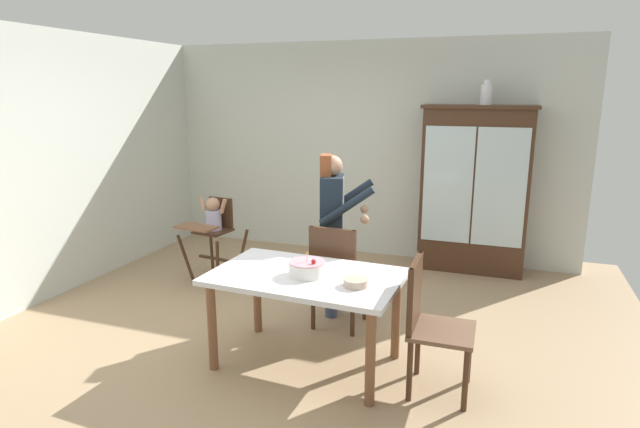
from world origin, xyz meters
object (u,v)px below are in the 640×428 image
china_cabinet (474,189)px  ceramic_vase (486,94)px  serving_bowl (356,282)px  adult_person (333,215)px  dining_table (306,286)px  dining_chair_far_side (336,270)px  dining_chair_right_end (428,317)px  birthday_cake (307,268)px  high_chair_with_toddler (213,224)px

china_cabinet → ceramic_vase: (0.06, 0.00, 1.08)m
serving_bowl → adult_person: bearing=116.1°
dining_table → ceramic_vase: bearing=67.9°
serving_bowl → dining_chair_far_side: bearing=117.1°
ceramic_vase → dining_chair_right_end: ceramic_vase is taller
china_cabinet → dining_chair_right_end: china_cabinet is taller
dining_chair_far_side → dining_chair_right_end: (0.90, -0.71, 0.00)m
birthday_cake → dining_chair_right_end: (0.91, -0.03, -0.24)m
dining_chair_right_end → ceramic_vase: bearing=-4.2°
china_cabinet → serving_bowl: size_ratio=10.77×
high_chair_with_toddler → adult_person: size_ratio=0.62×
china_cabinet → dining_chair_far_side: bearing=-116.2°
ceramic_vase → serving_bowl: ceramic_vase is taller
dining_chair_right_end → high_chair_with_toddler: bearing=60.2°
adult_person → birthday_cake: bearing=172.1°
china_cabinet → high_chair_with_toddler: bearing=-153.6°
dining_chair_right_end → birthday_cake: bearing=87.5°
ceramic_vase → adult_person: bearing=-124.6°
high_chair_with_toddler → dining_chair_far_side: 1.83m
high_chair_with_toddler → ceramic_vase: bearing=33.9°
birthday_cake → adult_person: bearing=97.2°
high_chair_with_toddler → dining_table: high_chair_with_toddler is taller
china_cabinet → serving_bowl: china_cabinet is taller
china_cabinet → dining_chair_right_end: (-0.12, -2.77, -0.42)m
high_chair_with_toddler → adult_person: bearing=-7.3°
dining_table → serving_bowl: serving_bowl is taller
adult_person → birthday_cake: (0.13, -0.99, -0.17)m
ceramic_vase → high_chair_with_toddler: (-2.75, -1.34, -1.40)m
china_cabinet → dining_chair_far_side: 2.34m
china_cabinet → serving_bowl: (-0.63, -2.83, -0.21)m
ceramic_vase → adult_person: 2.39m
china_cabinet → dining_table: bearing=-111.1°
china_cabinet → dining_table: china_cabinet is taller
birthday_cake → china_cabinet: bearing=69.4°
serving_bowl → china_cabinet: bearing=77.5°
dining_table → serving_bowl: 0.46m
adult_person → serving_bowl: (0.53, -1.08, -0.20)m
adult_person → dining_table: adult_person is taller
serving_bowl → ceramic_vase: bearing=76.5°
dining_chair_right_end → adult_person: bearing=44.9°
serving_bowl → dining_chair_right_end: dining_chair_right_end is taller
birthday_cake → dining_chair_far_side: bearing=89.1°
birthday_cake → dining_chair_far_side: size_ratio=0.29×
china_cabinet → birthday_cake: china_cabinet is taller
ceramic_vase → dining_table: size_ratio=0.18×
ceramic_vase → adult_person: (-1.21, -1.76, -1.09)m
dining_chair_right_end → dining_table: bearing=86.4°
adult_person → dining_chair_right_end: bearing=-149.7°
adult_person → serving_bowl: size_ratio=8.50×
ceramic_vase → birthday_cake: 3.21m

